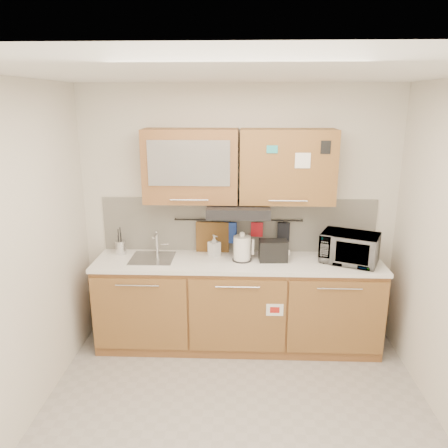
{
  "coord_description": "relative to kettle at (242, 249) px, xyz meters",
  "views": [
    {
      "loc": [
        0.02,
        -2.84,
        2.43
      ],
      "look_at": [
        -0.13,
        1.05,
        1.33
      ],
      "focal_mm": 35.0,
      "sensor_mm": 36.0,
      "label": 1
    }
  ],
  "objects": [
    {
      "name": "soap_bottle",
      "position": [
        -0.28,
        0.12,
        -0.01
      ],
      "size": [
        0.14,
        0.14,
        0.22
      ],
      "primitive_type": "imported",
      "rotation": [
        0.0,
        0.0,
        0.7
      ],
      "color": "#999999",
      "rests_on": "countertop"
    },
    {
      "name": "microwave",
      "position": [
        1.03,
        -0.01,
        0.03
      ],
      "size": [
        0.62,
        0.54,
        0.29
      ],
      "primitive_type": "imported",
      "rotation": [
        0.0,
        0.0,
        -0.42
      ],
      "color": "#999999",
      "rests_on": "countertop"
    },
    {
      "name": "utensil_rail",
      "position": [
        -0.04,
        0.26,
        0.22
      ],
      "size": [
        1.3,
        0.02,
        0.02
      ],
      "primitive_type": "cylinder",
      "rotation": [
        0.0,
        1.57,
        0.0
      ],
      "color": "black",
      "rests_on": "backsplash"
    },
    {
      "name": "cutting_board",
      "position": [
        -0.31,
        0.24,
        -0.01
      ],
      "size": [
        0.34,
        0.03,
        0.42
      ],
      "primitive_type": "cube",
      "rotation": [
        0.0,
        0.0,
        -0.03
      ],
      "color": "brown",
      "rests_on": "utensil_rail"
    },
    {
      "name": "kettle",
      "position": [
        0.0,
        0.0,
        0.0
      ],
      "size": [
        0.22,
        0.2,
        0.3
      ],
      "rotation": [
        0.0,
        0.0,
        0.22
      ],
      "color": "white",
      "rests_on": "countertop"
    },
    {
      "name": "toaster",
      "position": [
        0.3,
        0.0,
        -0.01
      ],
      "size": [
        0.28,
        0.18,
        0.21
      ],
      "rotation": [
        0.0,
        0.0,
        0.05
      ],
      "color": "black",
      "rests_on": "countertop"
    },
    {
      "name": "range_hood",
      "position": [
        -0.04,
        0.06,
        0.38
      ],
      "size": [
        0.6,
        0.46,
        0.1
      ],
      "primitive_type": "cube",
      "color": "black",
      "rests_on": "upper_cabinets"
    },
    {
      "name": "floor",
      "position": [
        -0.04,
        -1.19,
        -1.04
      ],
      "size": [
        3.2,
        3.2,
        0.0
      ],
      "primitive_type": "plane",
      "color": "#9E9993",
      "rests_on": "ground"
    },
    {
      "name": "wall_back",
      "position": [
        -0.04,
        0.31,
        0.26
      ],
      "size": [
        3.2,
        0.0,
        3.2
      ],
      "primitive_type": "plane",
      "rotation": [
        1.57,
        0.0,
        0.0
      ],
      "color": "silver",
      "rests_on": "ground"
    },
    {
      "name": "upper_cabinets",
      "position": [
        -0.05,
        0.13,
        0.79
      ],
      "size": [
        1.82,
        0.37,
        0.7
      ],
      "color": "olive",
      "rests_on": "wall_back"
    },
    {
      "name": "sink",
      "position": [
        -0.89,
        0.01,
        -0.11
      ],
      "size": [
        0.42,
        0.4,
        0.26
      ],
      "color": "silver",
      "rests_on": "countertop"
    },
    {
      "name": "wall_left",
      "position": [
        -1.64,
        -1.19,
        0.26
      ],
      "size": [
        0.0,
        3.0,
        3.0
      ],
      "primitive_type": "plane",
      "rotation": [
        1.57,
        0.0,
        1.57
      ],
      "color": "silver",
      "rests_on": "ground"
    },
    {
      "name": "ceiling",
      "position": [
        -0.04,
        -1.19,
        1.56
      ],
      "size": [
        3.2,
        3.2,
        0.0
      ],
      "primitive_type": "plane",
      "rotation": [
        3.14,
        0.0,
        0.0
      ],
      "color": "white",
      "rests_on": "wall_back"
    },
    {
      "name": "base_cabinet",
      "position": [
        -0.04,
        -0.0,
        -0.63
      ],
      "size": [
        2.8,
        0.64,
        0.88
      ],
      "color": "olive",
      "rests_on": "floor"
    },
    {
      "name": "dark_pouch",
      "position": [
        0.42,
        0.24,
        0.1
      ],
      "size": [
        0.13,
        0.05,
        0.2
      ],
      "primitive_type": "cube",
      "rotation": [
        0.0,
        0.0,
        -0.12
      ],
      "color": "black",
      "rests_on": "utensil_rail"
    },
    {
      "name": "countertop",
      "position": [
        -0.04,
        -0.0,
        -0.14
      ],
      "size": [
        2.82,
        0.62,
        0.04
      ],
      "primitive_type": "cube",
      "color": "white",
      "rests_on": "base_cabinet"
    },
    {
      "name": "backsplash",
      "position": [
        -0.04,
        0.29,
        0.16
      ],
      "size": [
        2.8,
        0.02,
        0.56
      ],
      "primitive_type": "cube",
      "color": "silver",
      "rests_on": "countertop"
    },
    {
      "name": "oven_mitt",
      "position": [
        -0.12,
        0.24,
        0.09
      ],
      "size": [
        0.14,
        0.06,
        0.22
      ],
      "primitive_type": "cube",
      "rotation": [
        0.0,
        0.0,
        -0.2
      ],
      "color": "navy",
      "rests_on": "utensil_rail"
    },
    {
      "name": "utensil_crock",
      "position": [
        -1.24,
        0.14,
        -0.05
      ],
      "size": [
        0.11,
        0.11,
        0.28
      ],
      "rotation": [
        0.0,
        0.0,
        0.0
      ],
      "color": "silver",
      "rests_on": "countertop"
    },
    {
      "name": "pot_holder",
      "position": [
        0.15,
        0.24,
        0.13
      ],
      "size": [
        0.12,
        0.03,
        0.15
      ],
      "primitive_type": "cube",
      "rotation": [
        0.0,
        0.0,
        -0.07
      ],
      "color": "red",
      "rests_on": "utensil_rail"
    }
  ]
}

